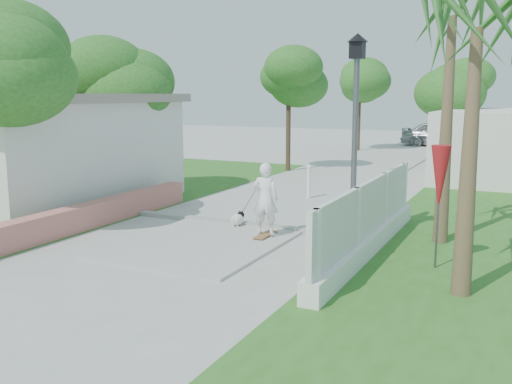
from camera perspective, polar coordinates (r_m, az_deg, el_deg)
The scene contains 20 objects.
ground at distance 9.38m, azimuth -18.55°, elevation -10.78°, with size 90.00×90.00×0.00m, color #B7B7B2.
path_strip at distance 27.12m, azimuth 12.37°, elevation 2.80°, with size 3.20×36.00×0.06m, color #B7B7B2.
curb at distance 14.07m, azimuth -1.27°, elevation -3.22°, with size 6.50×0.25×0.10m, color #999993.
grass_left at distance 19.69m, azimuth -16.93°, elevation -0.03°, with size 8.00×20.00×0.01m, color #316520.
pink_wall at distance 13.96m, azimuth -18.17°, elevation -2.71°, with size 0.45×8.20×0.80m.
house_left at distance 18.84m, azimuth -23.55°, elevation 4.16°, with size 8.40×7.40×3.23m.
lattice_fence at distance 11.87m, azimuth 11.26°, elevation -3.42°, with size 0.35×7.00×1.50m.
street_lamp at distance 12.20m, azimuth 9.87°, elevation 5.93°, with size 0.44×0.44×4.44m.
bollard at distance 17.49m, azimuth 5.30°, elevation 1.08°, with size 0.14×0.14×1.09m.
patio_umbrella at distance 10.90m, azimuth 17.90°, elevation 1.25°, with size 0.36×0.36×2.30m.
tree_left_near at distance 14.15m, azimuth -24.09°, elevation 11.41°, with size 3.60×3.60×5.28m.
tree_left_mid at distance 18.80m, azimuth -12.99°, elevation 10.39°, with size 3.20×3.20×4.85m.
tree_path_left at distance 24.04m, azimuth 3.32°, elevation 11.20°, with size 3.40×3.40×5.23m.
tree_path_right at distance 26.36m, azimuth 19.55°, elevation 9.83°, with size 3.00×3.00×4.79m.
tree_path_far at distance 33.43m, azimuth 10.37°, elevation 10.65°, with size 3.20×3.20×5.17m.
palm_far at distance 12.87m, azimuth 18.98°, elevation 14.93°, with size 1.80×1.80×5.30m.
palm_near at distance 9.47m, azimuth 21.18°, elevation 13.63°, with size 1.80×1.80×4.70m.
skateboarder at distance 13.09m, azimuth -0.07°, elevation -0.89°, with size 1.37×1.27×1.72m.
dog at distance 13.86m, azimuth -1.84°, elevation -2.72°, with size 0.27×0.59×0.40m.
parked_car at distance 36.72m, azimuth 17.99°, elevation 5.51°, with size 1.87×4.65×1.58m, color #9C9FA3.
Camera 1 is at (6.27, -6.20, 3.21)m, focal length 40.00 mm.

